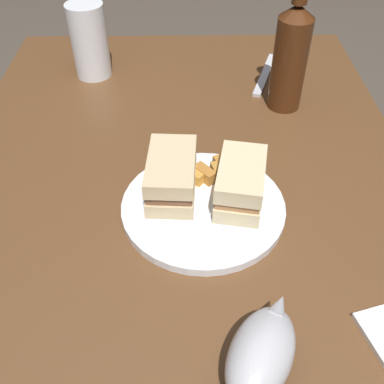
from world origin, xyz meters
TOP-DOWN VIEW (x-y plane):
  - dining_table at (0.00, 0.00)m, footprint 1.17×0.76m
  - plate at (-0.02, -0.03)m, footprint 0.24×0.24m
  - sandwich_half_left at (-0.01, -0.09)m, footprint 0.12×0.08m
  - sandwich_half_right at (0.01, 0.01)m, footprint 0.12×0.08m
  - potato_wedge_front at (0.04, -0.02)m, footprint 0.04×0.04m
  - potato_wedge_middle at (0.05, -0.07)m, footprint 0.06×0.04m
  - potato_wedge_back at (0.05, -0.07)m, footprint 0.03×0.05m
  - potato_wedge_left_edge at (0.04, -0.04)m, footprint 0.04×0.04m
  - potato_wedge_right_edge at (0.02, -0.09)m, footprint 0.05×0.02m
  - pint_glass at (0.40, 0.19)m, footprint 0.07×0.07m
  - gravy_boat at (-0.26, -0.08)m, footprint 0.13×0.11m
  - cider_bottle at (0.27, -0.20)m, footprint 0.06×0.06m
  - fork at (0.38, -0.18)m, footprint 0.18×0.07m

SIDE VIEW (x-z plane):
  - dining_table at x=0.00m, z-range 0.00..0.73m
  - fork at x=0.38m, z-range 0.73..0.74m
  - plate at x=-0.02m, z-range 0.73..0.75m
  - potato_wedge_right_edge at x=0.02m, z-range 0.75..0.76m
  - potato_wedge_front at x=0.04m, z-range 0.75..0.76m
  - potato_wedge_back at x=0.05m, z-range 0.75..0.76m
  - potato_wedge_middle at x=0.05m, z-range 0.75..0.76m
  - potato_wedge_left_edge at x=0.04m, z-range 0.75..0.77m
  - gravy_boat at x=-0.26m, z-range 0.74..0.81m
  - sandwich_half_right at x=0.01m, z-range 0.75..0.81m
  - sandwich_half_left at x=-0.01m, z-range 0.75..0.81m
  - pint_glass at x=0.40m, z-range 0.72..0.87m
  - cider_bottle at x=0.27m, z-range 0.71..0.97m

